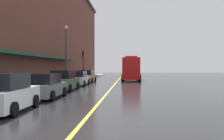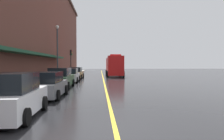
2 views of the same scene
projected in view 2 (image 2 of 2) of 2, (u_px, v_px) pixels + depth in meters
name	position (u px, v px, depth m)	size (l,w,h in m)	color
ground_plane	(103.00, 78.00, 31.24)	(112.00, 112.00, 0.00)	#232326
sidewalk_left	(62.00, 78.00, 30.88)	(2.40, 70.00, 0.15)	#9E9B93
lane_center_stripe	(103.00, 78.00, 31.24)	(0.16, 70.00, 0.01)	gold
brick_building_left	(2.00, 20.00, 29.15)	(14.92, 64.00, 16.73)	brown
parked_car_0	(12.00, 97.00, 8.14)	(2.15, 4.16, 1.79)	silver
parked_car_1	(47.00, 85.00, 13.11)	(2.18, 4.30, 1.63)	#595B60
parked_car_2	(61.00, 78.00, 18.61)	(2.04, 4.78, 1.78)	#2D5133
parked_car_3	(70.00, 75.00, 24.56)	(2.12, 4.51, 1.61)	silver
parked_car_4	(76.00, 73.00, 30.44)	(2.11, 4.69, 1.65)	#A5844C
fire_truck	(114.00, 66.00, 35.56)	(2.81, 8.71, 3.62)	red
parking_meter_1	(40.00, 77.00, 16.92)	(0.14, 0.18, 1.33)	#4C4C51
street_lamp_left	(57.00, 46.00, 26.61)	(0.44, 0.44, 6.94)	#33383D
traffic_light_near	(71.00, 58.00, 34.35)	(0.38, 0.36, 4.30)	#232326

